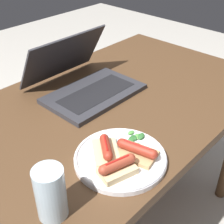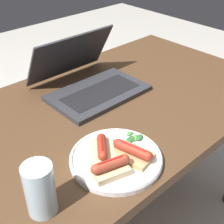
# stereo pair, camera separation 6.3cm
# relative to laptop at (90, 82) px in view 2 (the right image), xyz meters

# --- Properties ---
(desk) EXTENTS (1.29, 0.76, 0.72)m
(desk) POSITION_rel_laptop_xyz_m (0.00, -0.12, -0.12)
(desk) COLOR #4C331E
(desk) RESTS_ON ground_plane
(laptop) EXTENTS (0.36, 0.33, 0.20)m
(laptop) POSITION_rel_laptop_xyz_m (0.00, 0.00, 0.00)
(laptop) COLOR #2D2D33
(laptop) RESTS_ON desk
(plate) EXTENTS (0.26, 0.26, 0.02)m
(plate) POSITION_rel_laptop_xyz_m (-0.20, -0.36, -0.03)
(plate) COLOR silver
(plate) RESTS_ON desk
(sausage_toast_left) EXTENTS (0.11, 0.08, 0.05)m
(sausage_toast_left) POSITION_rel_laptop_xyz_m (-0.25, -0.39, -0.00)
(sausage_toast_left) COLOR #D6B784
(sausage_toast_left) RESTS_ON plate
(sausage_toast_middle) EXTENTS (0.10, 0.12, 0.04)m
(sausage_toast_middle) POSITION_rel_laptop_xyz_m (-0.17, -0.39, -0.01)
(sausage_toast_middle) COLOR tan
(sausage_toast_middle) RESTS_ON plate
(sausage_toast_right) EXTENTS (0.12, 0.13, 0.04)m
(sausage_toast_right) POSITION_rel_laptop_xyz_m (-0.22, -0.32, -0.01)
(sausage_toast_right) COLOR #D6B784
(sausage_toast_right) RESTS_ON plate
(salad_pile) EXTENTS (0.07, 0.07, 0.01)m
(salad_pile) POSITION_rel_laptop_xyz_m (-0.11, -0.34, -0.02)
(salad_pile) COLOR #2D662D
(salad_pile) RESTS_ON plate
(drinking_glass) EXTENTS (0.07, 0.07, 0.13)m
(drinking_glass) POSITION_rel_laptop_xyz_m (-0.44, -0.36, 0.03)
(drinking_glass) COLOR silver
(drinking_glass) RESTS_ON desk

